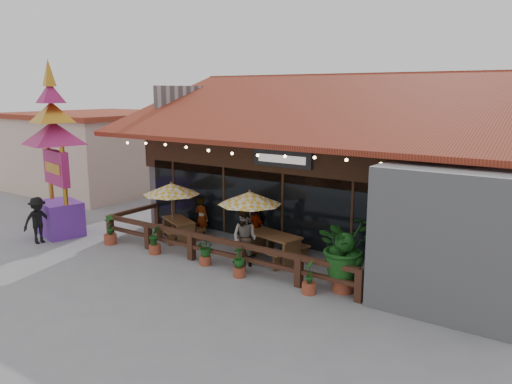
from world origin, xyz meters
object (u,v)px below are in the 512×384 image
Objects in this scene: umbrella_right at (250,198)px; picnic_table_left at (179,226)px; umbrella_left at (171,189)px; thai_sign_tower at (54,138)px; picnic_table_right at (274,243)px; tropical_plant at (345,247)px; pedestrian at (38,220)px.

umbrella_right is 3.62m from picnic_table_left.
thai_sign_tower is at bearing -155.15° from umbrella_left.
picnic_table_right is 3.22m from tropical_plant.
umbrella_left is at bearing 24.85° from thai_sign_tower.
picnic_table_left is (-3.31, 0.11, -1.46)m from umbrella_right.
thai_sign_tower is 11.52m from tropical_plant.
pedestrian is at bearing -168.65° from tropical_plant.
picnic_table_left is at bearing 178.10° from umbrella_right.
umbrella_left is 3.34m from umbrella_right.
thai_sign_tower is at bearing -174.42° from tropical_plant.
tropical_plant reaches higher than picnic_table_right.
thai_sign_tower is (-7.39, -2.05, 1.73)m from umbrella_right.
thai_sign_tower is (-4.08, -2.16, 3.19)m from picnic_table_left.
thai_sign_tower is (-8.25, -2.17, 3.11)m from picnic_table_right.
umbrella_right is 1.37× the size of pedestrian.
umbrella_left is 0.34× the size of thai_sign_tower.
umbrella_right is 1.18× the size of picnic_table_left.
thai_sign_tower is at bearing 23.57° from pedestrian.
pedestrian is at bearing -141.55° from umbrella_left.
umbrella_right is 1.05× the size of tropical_plant.
thai_sign_tower is 3.07m from pedestrian.
pedestrian is at bearing -73.91° from thai_sign_tower.
umbrella_left reaches higher than picnic_table_left.
picnic_table_left is 0.89× the size of tropical_plant.
umbrella_left reaches higher than tropical_plant.
tropical_plant reaches higher than picnic_table_left.
umbrella_left reaches higher than pedestrian.
umbrella_left is 4.89m from pedestrian.
picnic_table_right is 0.30× the size of thai_sign_tower.
umbrella_right is 1.11× the size of picnic_table_right.
tropical_plant is 11.11m from pedestrian.
thai_sign_tower reaches higher than picnic_table_right.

